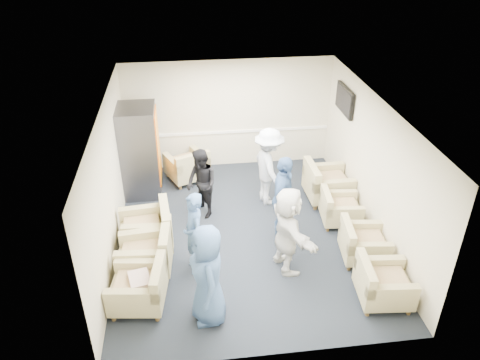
{
  "coord_description": "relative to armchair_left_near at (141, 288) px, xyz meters",
  "views": [
    {
      "loc": [
        -1.06,
        -7.55,
        5.68
      ],
      "look_at": [
        -0.08,
        0.2,
        1.13
      ],
      "focal_mm": 35.0,
      "sensor_mm": 36.0,
      "label": 1
    }
  ],
  "objects": [
    {
      "name": "vending_machine",
      "position": [
        -0.16,
        3.65,
        0.69
      ],
      "size": [
        0.83,
        0.97,
        2.06
      ],
      "color": "#4F4F57",
      "rests_on": "floor"
    },
    {
      "name": "armchair_left_mid",
      "position": [
        0.09,
        0.89,
        0.02
      ],
      "size": [
        0.99,
        0.99,
        0.74
      ],
      "rotation": [
        0.0,
        0.0,
        -1.65
      ],
      "color": "tan",
      "rests_on": "floor"
    },
    {
      "name": "person_front_right",
      "position": [
        2.53,
        0.62,
        0.48
      ],
      "size": [
        0.77,
        1.6,
        1.66
      ],
      "primitive_type": "imported",
      "rotation": [
        0.0,
        0.0,
        1.76
      ],
      "color": "silver",
      "rests_on": "floor"
    },
    {
      "name": "armchair_right_midnear",
      "position": [
        3.96,
        0.69,
        -0.02
      ],
      "size": [
        0.89,
        0.89,
        0.65
      ],
      "rotation": [
        0.0,
        0.0,
        1.46
      ],
      "color": "tan",
      "rests_on": "floor"
    },
    {
      "name": "ceiling",
      "position": [
        1.94,
        1.73,
        2.36
      ],
      "size": [
        6.0,
        6.0,
        0.0
      ],
      "primitive_type": "plane",
      "rotation": [
        3.14,
        0.0,
        0.0
      ],
      "color": "white",
      "rests_on": "back_wall"
    },
    {
      "name": "armchair_corner",
      "position": [
        0.87,
        4.03,
        0.0
      ],
      "size": [
        1.14,
        1.14,
        0.69
      ],
      "rotation": [
        0.0,
        0.0,
        3.56
      ],
      "color": "tan",
      "rests_on": "floor"
    },
    {
      "name": "armchair_right_far",
      "position": [
        3.88,
        2.78,
        0.03
      ],
      "size": [
        0.96,
        0.96,
        0.75
      ],
      "rotation": [
        0.0,
        0.0,
        1.59
      ],
      "color": "tan",
      "rests_on": "floor"
    },
    {
      "name": "armchair_right_midfar",
      "position": [
        3.9,
        1.88,
        -0.04
      ],
      "size": [
        0.84,
        0.84,
        0.62
      ],
      "rotation": [
        0.0,
        0.0,
        1.48
      ],
      "color": "tan",
      "rests_on": "floor"
    },
    {
      "name": "armchair_left_far",
      "position": [
        0.07,
        1.52,
        0.03
      ],
      "size": [
        1.03,
        1.03,
        0.76
      ],
      "rotation": [
        0.0,
        0.0,
        -1.47
      ],
      "color": "tan",
      "rests_on": "floor"
    },
    {
      "name": "right_wall",
      "position": [
        4.44,
        1.73,
        1.01
      ],
      "size": [
        0.02,
        6.0,
        2.7
      ],
      "primitive_type": "cube",
      "color": "beige",
      "rests_on": "floor"
    },
    {
      "name": "floor",
      "position": [
        1.94,
        1.73,
        -0.34
      ],
      "size": [
        6.0,
        6.0,
        0.0
      ],
      "primitive_type": "plane",
      "color": "black",
      "rests_on": "ground"
    },
    {
      "name": "chair_rail",
      "position": [
        1.94,
        4.71,
        0.56
      ],
      "size": [
        4.98,
        0.04,
        0.06
      ],
      "primitive_type": "cube",
      "color": "white",
      "rests_on": "back_wall"
    },
    {
      "name": "left_wall",
      "position": [
        -0.56,
        1.73,
        1.01
      ],
      "size": [
        0.02,
        6.0,
        2.7
      ],
      "primitive_type": "cube",
      "color": "beige",
      "rests_on": "floor"
    },
    {
      "name": "armchair_right_near",
      "position": [
        3.9,
        -0.39,
        -0.01
      ],
      "size": [
        0.91,
        0.91,
        0.67
      ],
      "rotation": [
        0.0,
        0.0,
        1.48
      ],
      "color": "tan",
      "rests_on": "floor"
    },
    {
      "name": "person_back_right",
      "position": [
        2.6,
        2.84,
        0.53
      ],
      "size": [
        0.88,
        1.25,
        1.75
      ],
      "primitive_type": "imported",
      "rotation": [
        0.0,
        0.0,
        1.79
      ],
      "color": "white",
      "rests_on": "floor"
    },
    {
      "name": "front_wall",
      "position": [
        1.94,
        -1.27,
        1.01
      ],
      "size": [
        5.0,
        0.02,
        2.7
      ],
      "primitive_type": "cube",
      "color": "beige",
      "rests_on": "floor"
    },
    {
      "name": "tv",
      "position": [
        4.37,
        3.53,
        1.7
      ],
      "size": [
        0.1,
        1.0,
        0.58
      ],
      "color": "black",
      "rests_on": "right_wall"
    },
    {
      "name": "armchair_left_near",
      "position": [
        0.0,
        0.0,
        0.0
      ],
      "size": [
        0.96,
        0.96,
        0.69
      ],
      "rotation": [
        0.0,
        0.0,
        -1.7
      ],
      "color": "tan",
      "rests_on": "floor"
    },
    {
      "name": "backpack",
      "position": [
        0.21,
        1.61,
        -0.12
      ],
      "size": [
        0.29,
        0.24,
        0.43
      ],
      "rotation": [
        0.0,
        0.0,
        0.25
      ],
      "color": "black",
      "rests_on": "floor"
    },
    {
      "name": "person_back_left",
      "position": [
        1.13,
        2.52,
        0.41
      ],
      "size": [
        0.85,
        0.92,
        1.51
      ],
      "primitive_type": "imported",
      "rotation": [
        0.0,
        0.0,
        -1.07
      ],
      "color": "black",
      "rests_on": "floor"
    },
    {
      "name": "person_mid_right",
      "position": [
        2.63,
        1.53,
        0.54
      ],
      "size": [
        0.81,
        1.12,
        1.77
      ],
      "primitive_type": "imported",
      "rotation": [
        0.0,
        0.0,
        1.16
      ],
      "color": "#3A5A8D",
      "rests_on": "floor"
    },
    {
      "name": "pillow",
      "position": [
        -0.01,
        0.01,
        0.17
      ],
      "size": [
        0.4,
        0.48,
        0.12
      ],
      "primitive_type": "cube",
      "rotation": [
        0.0,
        0.0,
        -1.35
      ],
      "color": "beige",
      "rests_on": "armchair_left_near"
    },
    {
      "name": "person_mid_left",
      "position": [
        0.91,
        0.77,
        0.44
      ],
      "size": [
        0.5,
        0.65,
        1.58
      ],
      "primitive_type": "imported",
      "rotation": [
        0.0,
        0.0,
        -1.34
      ],
      "color": "#3A5A8D",
      "rests_on": "floor"
    },
    {
      "name": "back_wall",
      "position": [
        1.94,
        4.73,
        1.01
      ],
      "size": [
        5.0,
        0.02,
        2.7
      ],
      "primitive_type": "cube",
      "color": "beige",
      "rests_on": "floor"
    },
    {
      "name": "person_front_left",
      "position": [
        1.07,
        -0.41,
        0.53
      ],
      "size": [
        0.65,
        0.91,
        1.74
      ],
      "primitive_type": "imported",
      "rotation": [
        0.0,
        0.0,
        -1.45
      ],
      "color": "#3A5A8D",
      "rests_on": "floor"
    }
  ]
}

